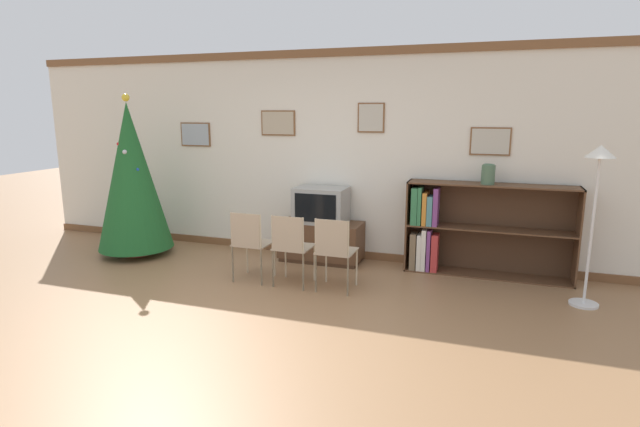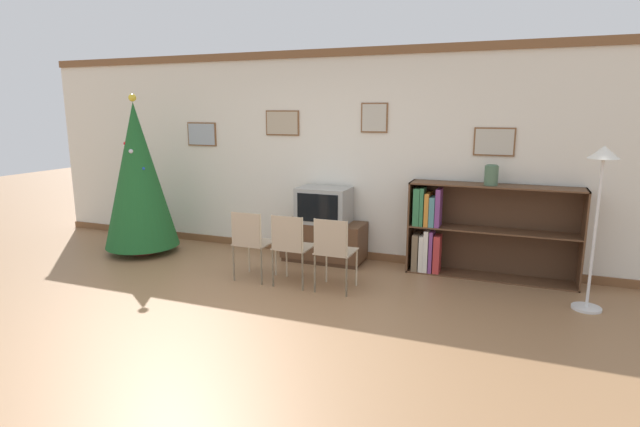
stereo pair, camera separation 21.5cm
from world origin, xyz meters
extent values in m
plane|color=#936B47|center=(0.00, 0.00, 0.00)|extent=(24.00, 24.00, 0.00)
cube|color=silver|center=(0.00, 2.58, 1.35)|extent=(9.09, 0.08, 2.70)
cube|color=brown|center=(0.00, 2.53, 2.65)|extent=(9.09, 0.03, 0.10)
cube|color=brown|center=(0.00, 2.53, 0.05)|extent=(9.09, 0.03, 0.10)
cube|color=brown|center=(-1.94, 2.53, 1.60)|extent=(0.47, 0.02, 0.34)
cube|color=#9EA8B2|center=(-1.94, 2.52, 1.60)|extent=(0.44, 0.01, 0.30)
cube|color=brown|center=(-0.66, 2.53, 1.77)|extent=(0.49, 0.02, 0.33)
cube|color=tan|center=(-0.66, 2.52, 1.77)|extent=(0.45, 0.01, 0.30)
cube|color=brown|center=(0.62, 2.53, 1.85)|extent=(0.34, 0.02, 0.37)
cube|color=#BCB7A8|center=(0.62, 2.52, 1.85)|extent=(0.31, 0.01, 0.33)
cube|color=brown|center=(2.05, 2.53, 1.58)|extent=(0.46, 0.02, 0.33)
cube|color=#BCB7A8|center=(2.05, 2.52, 1.58)|extent=(0.42, 0.01, 0.29)
cylinder|color=maroon|center=(-2.44, 1.72, 0.05)|extent=(0.36, 0.36, 0.10)
cone|color=#1E5B28|center=(-2.44, 1.72, 1.07)|extent=(0.98, 0.98, 1.95)
sphere|color=yellow|center=(-2.44, 1.72, 2.10)|extent=(0.10, 0.10, 0.10)
sphere|color=silver|center=(-2.39, 1.57, 1.41)|extent=(0.06, 0.06, 0.06)
sphere|color=#1E4CB2|center=(-2.77, 1.86, 0.60)|extent=(0.04, 0.04, 0.04)
sphere|color=red|center=(-2.65, 1.86, 1.03)|extent=(0.05, 0.05, 0.05)
sphere|color=silver|center=(-2.60, 1.72, 1.41)|extent=(0.04, 0.04, 0.04)
sphere|color=#1E4CB2|center=(-2.25, 1.62, 1.19)|extent=(0.04, 0.04, 0.04)
sphere|color=silver|center=(-2.64, 1.83, 1.13)|extent=(0.06, 0.06, 0.06)
sphere|color=red|center=(-2.53, 1.62, 1.51)|extent=(0.04, 0.04, 0.04)
cube|color=#412A1A|center=(0.04, 2.27, 0.03)|extent=(1.02, 0.46, 0.05)
cube|color=brown|center=(0.04, 2.27, 0.28)|extent=(1.06, 0.48, 0.47)
cube|color=#9E9E99|center=(0.04, 2.27, 0.74)|extent=(0.66, 0.46, 0.45)
cube|color=black|center=(0.04, 2.03, 0.74)|extent=(0.54, 0.01, 0.35)
cube|color=tan|center=(-0.46, 1.32, 0.43)|extent=(0.40, 0.40, 0.02)
cube|color=tan|center=(-0.46, 1.13, 0.63)|extent=(0.35, 0.02, 0.38)
cylinder|color=beige|center=(-0.64, 1.50, 0.21)|extent=(0.02, 0.02, 0.42)
cylinder|color=beige|center=(-0.28, 1.50, 0.21)|extent=(0.02, 0.02, 0.42)
cylinder|color=beige|center=(-0.64, 1.14, 0.21)|extent=(0.02, 0.02, 0.42)
cylinder|color=beige|center=(-0.28, 1.14, 0.21)|extent=(0.02, 0.02, 0.42)
cylinder|color=beige|center=(-0.64, 1.14, 0.41)|extent=(0.02, 0.02, 0.82)
cylinder|color=beige|center=(-0.28, 1.14, 0.41)|extent=(0.02, 0.02, 0.82)
cube|color=tan|center=(0.04, 1.32, 0.43)|extent=(0.40, 0.40, 0.02)
cube|color=tan|center=(0.04, 1.13, 0.63)|extent=(0.35, 0.02, 0.38)
cylinder|color=beige|center=(-0.14, 1.50, 0.21)|extent=(0.02, 0.02, 0.42)
cylinder|color=beige|center=(0.22, 1.50, 0.21)|extent=(0.02, 0.02, 0.42)
cylinder|color=beige|center=(-0.14, 1.14, 0.21)|extent=(0.02, 0.02, 0.42)
cylinder|color=beige|center=(0.22, 1.14, 0.21)|extent=(0.02, 0.02, 0.42)
cylinder|color=beige|center=(-0.14, 1.14, 0.41)|extent=(0.02, 0.02, 0.82)
cylinder|color=beige|center=(0.22, 1.14, 0.41)|extent=(0.02, 0.02, 0.82)
cube|color=tan|center=(0.55, 1.32, 0.43)|extent=(0.40, 0.40, 0.02)
cube|color=tan|center=(0.55, 1.13, 0.63)|extent=(0.35, 0.02, 0.38)
cylinder|color=beige|center=(0.37, 1.50, 0.21)|extent=(0.02, 0.02, 0.42)
cylinder|color=beige|center=(0.73, 1.50, 0.21)|extent=(0.02, 0.02, 0.42)
cylinder|color=beige|center=(0.37, 1.14, 0.21)|extent=(0.02, 0.02, 0.42)
cylinder|color=beige|center=(0.73, 1.14, 0.21)|extent=(0.02, 0.02, 0.42)
cylinder|color=beige|center=(0.37, 1.14, 0.41)|extent=(0.02, 0.02, 0.82)
cylinder|color=beige|center=(0.73, 1.14, 0.41)|extent=(0.02, 0.02, 0.82)
cube|color=brown|center=(1.16, 2.34, 0.55)|extent=(0.02, 0.36, 1.10)
cube|color=brown|center=(3.05, 2.34, 0.55)|extent=(0.02, 0.36, 1.10)
cube|color=brown|center=(2.10, 2.34, 1.09)|extent=(1.91, 0.36, 0.02)
cube|color=brown|center=(2.10, 2.34, 0.01)|extent=(1.91, 0.36, 0.02)
cube|color=brown|center=(2.10, 2.34, 0.57)|extent=(1.87, 0.36, 0.02)
cube|color=#492F1E|center=(2.10, 2.52, 0.55)|extent=(1.91, 0.01, 1.10)
cube|color=#756047|center=(1.25, 2.27, 0.24)|extent=(0.07, 0.20, 0.45)
cube|color=silver|center=(1.32, 2.28, 0.24)|extent=(0.05, 0.22, 0.44)
cube|color=silver|center=(1.37, 2.28, 0.27)|extent=(0.05, 0.23, 0.51)
cube|color=#7A3D7F|center=(1.43, 2.27, 0.27)|extent=(0.04, 0.21, 0.50)
cube|color=#B73333|center=(1.50, 2.27, 0.25)|extent=(0.08, 0.20, 0.46)
cube|color=#337547|center=(1.24, 2.29, 0.81)|extent=(0.07, 0.25, 0.45)
cube|color=#337547|center=(1.31, 2.28, 0.81)|extent=(0.04, 0.23, 0.46)
cube|color=orange|center=(1.36, 2.31, 0.78)|extent=(0.05, 0.28, 0.40)
cube|color=teal|center=(1.43, 2.27, 0.76)|extent=(0.06, 0.20, 0.36)
cube|color=#7A3D7F|center=(1.49, 2.29, 0.81)|extent=(0.06, 0.24, 0.45)
cylinder|color=#47664C|center=(2.06, 2.31, 1.21)|extent=(0.15, 0.15, 0.22)
torus|color=#47664C|center=(2.06, 2.31, 1.32)|extent=(0.13, 0.13, 0.03)
cylinder|color=silver|center=(3.06, 1.69, 0.01)|extent=(0.28, 0.28, 0.03)
cylinder|color=silver|center=(3.06, 1.69, 0.76)|extent=(0.03, 0.03, 1.47)
cone|color=white|center=(3.06, 1.69, 1.56)|extent=(0.28, 0.28, 0.12)
camera|label=1|loc=(2.09, -3.69, 1.94)|focal=28.00mm
camera|label=2|loc=(2.29, -3.62, 1.94)|focal=28.00mm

